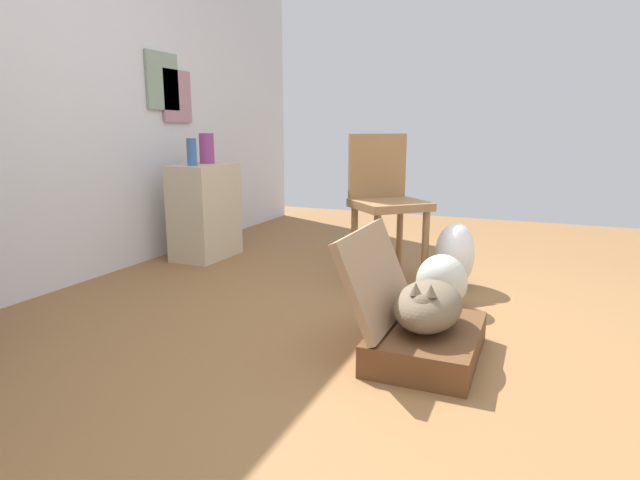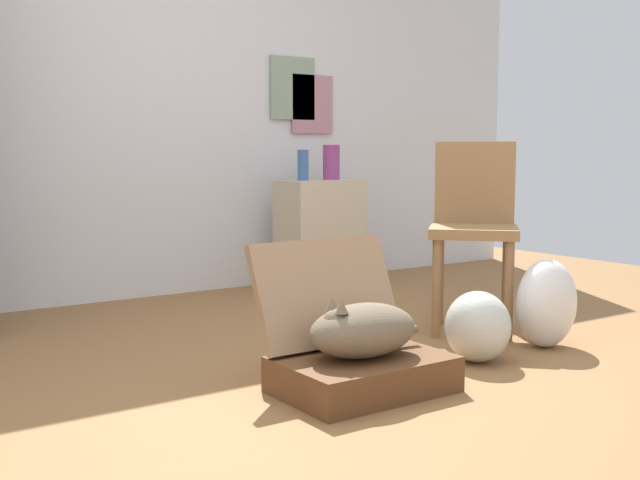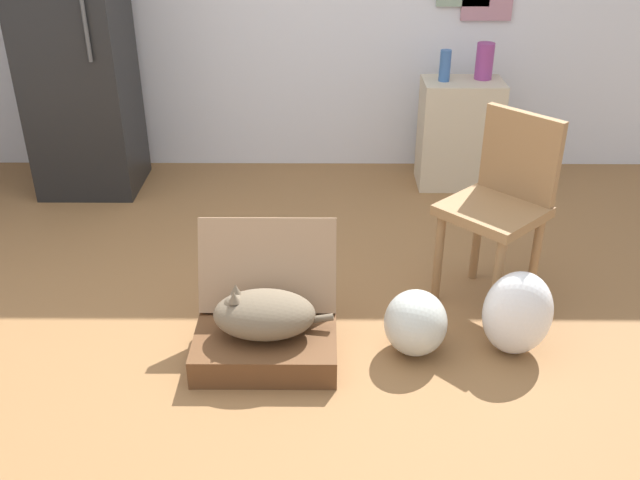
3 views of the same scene
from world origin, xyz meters
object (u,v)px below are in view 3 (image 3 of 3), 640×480
Objects in this scene: suitcase_base at (266,346)px; vase_short at (484,61)px; side_table at (459,134)px; chair at (501,201)px; cat at (263,314)px; plastic_bag_white at (416,323)px; refrigerator at (73,37)px; plastic_bag_clear at (517,313)px; vase_tall at (445,66)px.

suitcase_base is 2.73× the size of vase_short.
chair is (-0.05, -1.42, 0.18)m from side_table.
side_table is (1.15, 1.94, 0.12)m from cat.
plastic_bag_white is (0.66, 0.06, 0.08)m from suitcase_base.
vase_short is at bearing 57.24° from cat.
plastic_bag_white is 1.95m from side_table.
chair reaches higher than side_table.
cat is 0.26× the size of refrigerator.
suitcase_base is 0.66× the size of chair.
refrigerator is at bearing 124.36° from suitcase_base.
plastic_bag_clear is 1.97m from vase_tall.
plastic_bag_white is 0.15× the size of refrigerator.
side_table is (0.48, 1.88, 0.20)m from plastic_bag_white.
suitcase_base is at bearing -3.26° from cat.
cat is at bearing -120.69° from side_table.
plastic_bag_clear is at bearing 3.19° from suitcase_base.
chair reaches higher than vase_tall.
vase_tall is (2.30, 0.05, -0.19)m from refrigerator.
vase_short reaches higher than cat.
vase_tall is 0.86× the size of vase_short.
refrigerator is 2.80× the size of side_table.
chair is (-0.18, -1.47, -0.29)m from vase_short.
suitcase_base is at bearing -174.92° from plastic_bag_white.
vase_tall is (-0.09, 1.87, 0.60)m from plastic_bag_clear.
suitcase_base is 2.31m from vase_tall.
refrigerator reaches higher than suitcase_base.
vase_short is at bearing 2.23° from refrigerator.
chair is (2.38, -1.37, -0.46)m from refrigerator.
refrigerator is at bearing -164.07° from chair.
side_table is at bearing 75.58° from plastic_bag_white.
plastic_bag_clear is 2.03m from vase_short.
refrigerator is 10.17× the size of vase_tall.
vase_short is (0.26, 0.05, 0.02)m from vase_tall.
plastic_bag_white is 2.02m from vase_tall.
side_table is at bearing 0.24° from vase_tall.
vase_tall reaches higher than cat.
chair reaches higher than suitcase_base.
vase_tall is at bearing 62.19° from cat.
side_table is 0.49m from vase_short.
cat is 0.67m from plastic_bag_white.
plastic_bag_white is 0.45m from plastic_bag_clear.
cat is 2.43m from vase_short.
vase_tall is 1.45m from chair.
plastic_bag_white is at bearing 5.01° from cat.
cat is 1.11m from plastic_bag_clear.
plastic_bag_white is at bearing -107.60° from vase_short.
vase_short is at bearing 72.40° from plastic_bag_white.
suitcase_base is 3.18× the size of vase_tall.
chair is (1.10, 0.51, 0.30)m from cat.
vase_short is at bearing 57.36° from suitcase_base.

